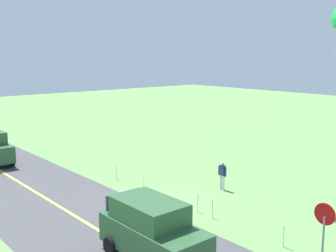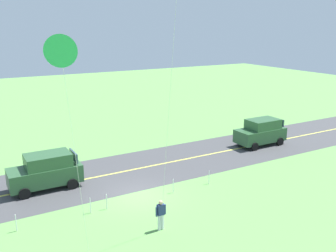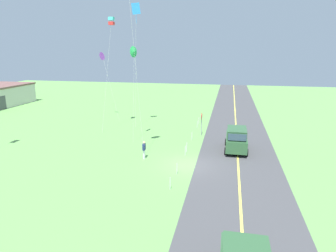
# 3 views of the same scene
# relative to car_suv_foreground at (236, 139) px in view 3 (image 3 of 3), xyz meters

# --- Properties ---
(ground_plane) EXTENTS (120.00, 120.00, 0.10)m
(ground_plane) POSITION_rel_car_suv_foreground_xyz_m (-4.54, 3.84, -1.20)
(ground_plane) COLOR #60994C
(asphalt_road) EXTENTS (120.00, 7.00, 0.00)m
(asphalt_road) POSITION_rel_car_suv_foreground_xyz_m (-4.54, -0.16, -1.15)
(asphalt_road) COLOR #424244
(asphalt_road) RESTS_ON ground
(road_centre_stripe) EXTENTS (120.00, 0.16, 0.00)m
(road_centre_stripe) POSITION_rel_car_suv_foreground_xyz_m (-4.54, -0.16, -1.15)
(road_centre_stripe) COLOR #E5E04C
(road_centre_stripe) RESTS_ON asphalt_road
(car_suv_foreground) EXTENTS (4.40, 2.12, 2.24)m
(car_suv_foreground) POSITION_rel_car_suv_foreground_xyz_m (0.00, 0.00, 0.00)
(car_suv_foreground) COLOR #2D5633
(car_suv_foreground) RESTS_ON ground
(stop_sign) EXTENTS (0.76, 0.08, 2.56)m
(stop_sign) POSITION_rel_car_suv_foreground_xyz_m (4.56, 3.75, 0.65)
(stop_sign) COLOR gray
(stop_sign) RESTS_ON ground
(person_adult_near) EXTENTS (0.58, 0.22, 1.60)m
(person_adult_near) POSITION_rel_car_suv_foreground_xyz_m (-3.85, 7.97, -0.29)
(person_adult_near) COLOR silver
(person_adult_near) RESTS_ON ground
(kite_blue_mid) EXTENTS (2.42, 1.18, 12.91)m
(kite_blue_mid) POSITION_rel_car_suv_foreground_xyz_m (5.51, 14.27, 11.27)
(kite_blue_mid) COLOR silver
(kite_blue_mid) RESTS_ON ground
(kite_green_far) EXTENTS (1.14, 0.56, 9.72)m
(kite_green_far) POSITION_rel_car_suv_foreground_xyz_m (1.09, 10.26, 7.97)
(kite_green_far) COLOR silver
(kite_green_far) RESTS_ON ground
(kite_pink_drift) EXTENTS (0.44, 1.01, 14.46)m
(kite_pink_drift) POSITION_rel_car_suv_foreground_xyz_m (6.27, 11.60, 12.33)
(kite_pink_drift) COLOR silver
(kite_pink_drift) RESTS_ON ground
(kite_orange_near) EXTENTS (1.99, 3.22, 9.08)m
(kite_orange_near) POSITION_rel_car_suv_foreground_xyz_m (10.69, 17.85, 7.34)
(kite_orange_near) COLOR silver
(kite_orange_near) RESTS_ON ground
(fence_post_0) EXTENTS (0.05, 0.05, 0.90)m
(fence_post_0) POSITION_rel_car_suv_foreground_xyz_m (-9.27, 4.54, -0.70)
(fence_post_0) COLOR silver
(fence_post_0) RESTS_ON ground
(fence_post_1) EXTENTS (0.05, 0.05, 0.90)m
(fence_post_1) POSITION_rel_car_suv_foreground_xyz_m (-6.59, 4.54, -0.70)
(fence_post_1) COLOR silver
(fence_post_1) RESTS_ON ground
(fence_post_2) EXTENTS (0.05, 0.05, 0.90)m
(fence_post_2) POSITION_rel_car_suv_foreground_xyz_m (-2.27, 4.54, -0.70)
(fence_post_2) COLOR silver
(fence_post_2) RESTS_ON ground
(fence_post_3) EXTENTS (0.05, 0.05, 0.90)m
(fence_post_3) POSITION_rel_car_suv_foreground_xyz_m (-1.33, 4.54, -0.70)
(fence_post_3) COLOR silver
(fence_post_3) RESTS_ON ground
(fence_post_4) EXTENTS (0.05, 0.05, 0.90)m
(fence_post_4) POSITION_rel_car_suv_foreground_xyz_m (2.50, 4.54, -0.70)
(fence_post_4) COLOR silver
(fence_post_4) RESTS_ON ground
(fence_post_5) EXTENTS (0.05, 0.05, 0.90)m
(fence_post_5) POSITION_rel_car_suv_foreground_xyz_m (7.70, 4.54, -0.70)
(fence_post_5) COLOR silver
(fence_post_5) RESTS_ON ground
(fence_post_6) EXTENTS (0.05, 0.05, 0.90)m
(fence_post_6) POSITION_rel_car_suv_foreground_xyz_m (9.61, 4.54, -0.70)
(fence_post_6) COLOR silver
(fence_post_6) RESTS_ON ground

